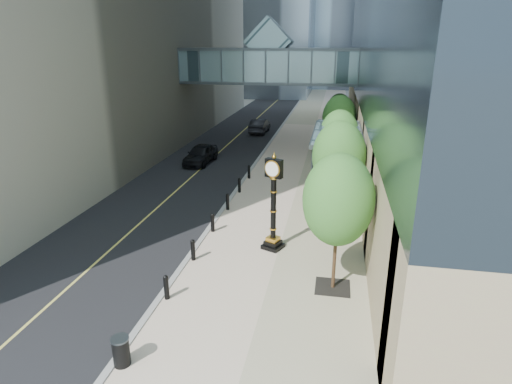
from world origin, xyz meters
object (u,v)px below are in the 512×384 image
pedestrian (341,183)px  car_near (201,154)px  trash_bin (121,352)px  street_clock (273,209)px  car_far (260,126)px

pedestrian → car_near: 13.04m
trash_bin → pedestrian: size_ratio=0.49×
trash_bin → street_clock: bearing=68.7°
car_near → pedestrian: bearing=-25.6°
pedestrian → car_far: 21.98m
car_far → car_near: bearing=81.4°
street_clock → car_near: (-8.19, 14.49, -1.28)m
car_near → car_far: size_ratio=0.98×
trash_bin → car_far: car_far is taller
street_clock → trash_bin: size_ratio=5.15×
trash_bin → car_near: car_near is taller
pedestrian → trash_bin: bearing=79.2°
street_clock → car_far: bearing=125.2°
trash_bin → car_near: (-4.79, 23.21, 0.29)m
street_clock → pedestrian: 8.82m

